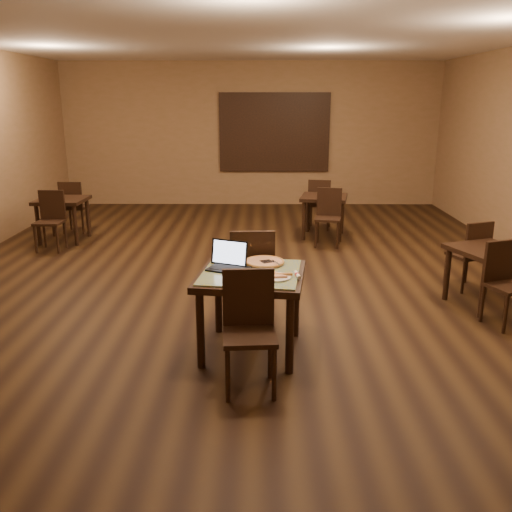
{
  "coord_description": "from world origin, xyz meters",
  "views": [
    {
      "loc": [
        0.18,
        -6.82,
        2.23
      ],
      "look_at": [
        0.15,
        -2.06,
        0.85
      ],
      "focal_mm": 38.0,
      "sensor_mm": 36.0,
      "label": 1
    }
  ],
  "objects_px": {
    "other_table_c": "(487,258)",
    "other_table_c_chair_far": "(472,251)",
    "other_table_b_chair_near": "(51,217)",
    "other_table_b_chair_far": "(73,204)",
    "other_table_a_chair_near": "(328,213)",
    "pizza_pan": "(264,263)",
    "other_table_c_chair_near": "(504,278)",
    "other_table_b": "(62,206)",
    "laptop": "(229,261)",
    "other_table_a_chair_far": "(319,201)",
    "chair_main_far": "(252,271)",
    "other_table_a": "(324,203)",
    "tiled_table": "(251,283)",
    "chair_main_near": "(249,323)"
  },
  "relations": [
    {
      "from": "chair_main_far",
      "to": "other_table_c_chair_far",
      "type": "relative_size",
      "value": 1.18
    },
    {
      "from": "other_table_a_chair_far",
      "to": "other_table_c",
      "type": "bearing_deg",
      "value": 122.73
    },
    {
      "from": "other_table_c_chair_far",
      "to": "other_table_a",
      "type": "bearing_deg",
      "value": -81.41
    },
    {
      "from": "pizza_pan",
      "to": "other_table_c",
      "type": "height_order",
      "value": "pizza_pan"
    },
    {
      "from": "other_table_a_chair_far",
      "to": "other_table_b_chair_near",
      "type": "bearing_deg",
      "value": 28.74
    },
    {
      "from": "other_table_b",
      "to": "other_table_c_chair_far",
      "type": "distance_m",
      "value": 6.19
    },
    {
      "from": "chair_main_far",
      "to": "other_table_b_chair_far",
      "type": "relative_size",
      "value": 1.12
    },
    {
      "from": "other_table_a_chair_far",
      "to": "other_table_c_chair_near",
      "type": "distance_m",
      "value": 4.42
    },
    {
      "from": "other_table_c_chair_near",
      "to": "laptop",
      "type": "bearing_deg",
      "value": 171.08
    },
    {
      "from": "other_table_b",
      "to": "other_table_a",
      "type": "bearing_deg",
      "value": 5.51
    },
    {
      "from": "laptop",
      "to": "pizza_pan",
      "type": "relative_size",
      "value": 1.22
    },
    {
      "from": "other_table_b",
      "to": "other_table_c",
      "type": "height_order",
      "value": "other_table_b"
    },
    {
      "from": "other_table_a_chair_far",
      "to": "other_table_b",
      "type": "distance_m",
      "value": 4.32
    },
    {
      "from": "other_table_b_chair_near",
      "to": "other_table_c_chair_far",
      "type": "relative_size",
      "value": 1.05
    },
    {
      "from": "other_table_b",
      "to": "pizza_pan",
      "type": "bearing_deg",
      "value": -48.04
    },
    {
      "from": "other_table_c_chair_far",
      "to": "other_table_b_chair_near",
      "type": "bearing_deg",
      "value": -38.11
    },
    {
      "from": "other_table_a_chair_far",
      "to": "other_table_b",
      "type": "bearing_deg",
      "value": 22.08
    },
    {
      "from": "other_table_b",
      "to": "other_table_b_chair_near",
      "type": "height_order",
      "value": "other_table_b_chair_near"
    },
    {
      "from": "chair_main_far",
      "to": "other_table_b_chair_far",
      "type": "bearing_deg",
      "value": -53.96
    },
    {
      "from": "other_table_a_chair_near",
      "to": "other_table_b_chair_near",
      "type": "relative_size",
      "value": 0.99
    },
    {
      "from": "tiled_table",
      "to": "other_table_b_chair_near",
      "type": "xyz_separation_m",
      "value": [
        -3.11,
        3.5,
        -0.15
      ]
    },
    {
      "from": "other_table_b_chair_near",
      "to": "other_table_c",
      "type": "xyz_separation_m",
      "value": [
        5.69,
        -2.33,
        0.04
      ]
    },
    {
      "from": "other_table_a",
      "to": "other_table_a_chair_far",
      "type": "relative_size",
      "value": 0.97
    },
    {
      "from": "other_table_c",
      "to": "other_table_c_chair_near",
      "type": "xyz_separation_m",
      "value": [
        -0.03,
        -0.5,
        -0.07
      ]
    },
    {
      "from": "other_table_a_chair_far",
      "to": "other_table_c",
      "type": "xyz_separation_m",
      "value": [
        1.46,
        -3.68,
        0.05
      ]
    },
    {
      "from": "other_table_a_chair_near",
      "to": "laptop",
      "type": "bearing_deg",
      "value": -99.08
    },
    {
      "from": "laptop",
      "to": "other_table_c_chair_far",
      "type": "xyz_separation_m",
      "value": [
        2.81,
        1.57,
        -0.34
      ]
    },
    {
      "from": "laptop",
      "to": "other_table_c_chair_near",
      "type": "distance_m",
      "value": 2.84
    },
    {
      "from": "other_table_a",
      "to": "other_table_b_chair_near",
      "type": "relative_size",
      "value": 0.96
    },
    {
      "from": "other_table_b_chair_near",
      "to": "tiled_table",
      "type": "bearing_deg",
      "value": -46.91
    },
    {
      "from": "other_table_b_chair_far",
      "to": "other_table_b",
      "type": "bearing_deg",
      "value": 91.74
    },
    {
      "from": "other_table_b",
      "to": "other_table_c",
      "type": "relative_size",
      "value": 0.84
    },
    {
      "from": "chair_main_far",
      "to": "pizza_pan",
      "type": "distance_m",
      "value": 0.44
    },
    {
      "from": "chair_main_near",
      "to": "other_table_b_chair_near",
      "type": "relative_size",
      "value": 1.06
    },
    {
      "from": "other_table_a_chair_near",
      "to": "other_table_c_chair_far",
      "type": "relative_size",
      "value": 1.04
    },
    {
      "from": "laptop",
      "to": "other_table_a_chair_near",
      "type": "relative_size",
      "value": 0.47
    },
    {
      "from": "tiled_table",
      "to": "other_table_c",
      "type": "relative_size",
      "value": 1.13
    },
    {
      "from": "other_table_b",
      "to": "other_table_c_chair_near",
      "type": "height_order",
      "value": "other_table_c_chair_near"
    },
    {
      "from": "tiled_table",
      "to": "other_table_b_chair_far",
      "type": "height_order",
      "value": "other_table_b_chair_far"
    },
    {
      "from": "other_table_c",
      "to": "other_table_c_chair_far",
      "type": "xyz_separation_m",
      "value": [
        0.03,
        0.5,
        -0.07
      ]
    },
    {
      "from": "other_table_b_chair_near",
      "to": "other_table_b_chair_far",
      "type": "relative_size",
      "value": 1.0
    },
    {
      "from": "other_table_b_chair_near",
      "to": "other_table_c_chair_far",
      "type": "xyz_separation_m",
      "value": [
        5.72,
        -1.83,
        -0.02
      ]
    },
    {
      "from": "other_table_a",
      "to": "other_table_c_chair_far",
      "type": "xyz_separation_m",
      "value": [
        1.47,
        -2.65,
        -0.09
      ]
    },
    {
      "from": "other_table_a_chair_near",
      "to": "pizza_pan",
      "type": "bearing_deg",
      "value": -95.16
    },
    {
      "from": "other_table_b_chair_near",
      "to": "other_table_c_chair_near",
      "type": "bearing_deg",
      "value": -25.08
    },
    {
      "from": "chair_main_near",
      "to": "other_table_a",
      "type": "relative_size",
      "value": 1.1
    },
    {
      "from": "laptop",
      "to": "pizza_pan",
      "type": "xyz_separation_m",
      "value": [
        0.32,
        0.13,
        -0.06
      ]
    },
    {
      "from": "chair_main_near",
      "to": "other_table_b_chair_near",
      "type": "bearing_deg",
      "value": 122.92
    },
    {
      "from": "chair_main_near",
      "to": "other_table_c_chair_near",
      "type": "relative_size",
      "value": 1.11
    },
    {
      "from": "other_table_a",
      "to": "other_table_a_chair_far",
      "type": "xyz_separation_m",
      "value": [
        -0.02,
        0.52,
        -0.07
      ]
    }
  ]
}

